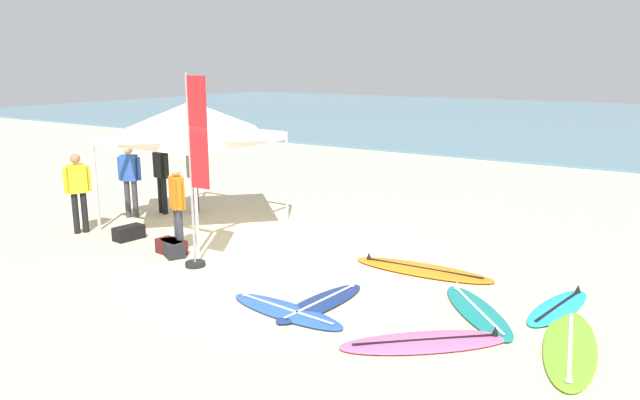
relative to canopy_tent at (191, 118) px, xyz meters
name	(u,v)px	position (x,y,z in m)	size (l,w,h in m)	color
ground_plane	(271,257)	(2.79, -0.92, -2.39)	(80.00, 80.00, 0.00)	beige
sea	(579,121)	(2.79, 30.42, -2.34)	(80.00, 36.00, 0.10)	#568499
canopy_tent	(191,118)	(0.00, 0.00, 0.00)	(3.04, 3.04, 2.75)	#B7B7BC
surfboard_navy	(321,302)	(4.82, -2.33, -2.35)	(0.72, 1.96, 0.19)	navy
surfboard_pink	(427,342)	(6.66, -2.69, -2.35)	(2.14, 1.98, 0.19)	pink
surfboard_cyan	(558,307)	(7.86, -0.59, -2.35)	(0.82, 1.86, 0.19)	#23B2CC
surfboard_lime	(570,347)	(8.25, -1.84, -2.35)	(1.04, 2.46, 0.19)	#7AD12D
surfboard_orange	(422,270)	(5.50, -0.14, -2.35)	(2.54, 0.82, 0.19)	orange
surfboard_blue	(286,311)	(4.54, -2.86, -2.35)	(2.07, 0.74, 0.19)	blue
surfboard_teal	(477,311)	(6.89, -1.36, -2.35)	(1.73, 1.86, 0.19)	#19847F
person_black	(161,173)	(-1.41, 0.34, -1.40)	(0.54, 0.30, 1.71)	black
person_blue	(130,176)	(-1.74, -0.32, -1.40)	(0.50, 0.36, 1.71)	#383842
person_orange	(177,202)	(1.16, -1.65, -1.40)	(0.49, 0.37, 1.71)	#383842
person_yellow	(78,188)	(-1.61, -1.80, -1.40)	(0.35, 0.51, 1.71)	black
person_grey	(194,172)	(-0.87, 0.86, -1.40)	(0.35, 0.51, 1.71)	#2D2D33
banner_flag	(196,181)	(2.09, -2.07, -0.81)	(0.60, 0.36, 3.40)	#99999E
gear_bag_near_tent	(171,247)	(1.09, -1.79, -2.25)	(0.60, 0.32, 0.28)	#4C1919
gear_bag_by_pole	(173,248)	(1.19, -1.85, -2.25)	(0.60, 0.32, 0.28)	#232328
gear_bag_on_sand	(129,233)	(-0.36, -1.58, -2.25)	(0.60, 0.32, 0.28)	black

